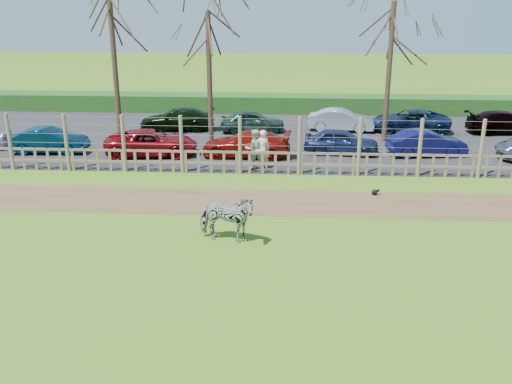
# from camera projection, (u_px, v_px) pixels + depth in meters

# --- Properties ---
(ground) EXTENTS (120.00, 120.00, 0.00)m
(ground) POSITION_uv_depth(u_px,v_px,m) (218.00, 254.00, 16.94)
(ground) COLOR #669B2D
(ground) RESTS_ON ground
(dirt_strip) EXTENTS (34.00, 2.80, 0.01)m
(dirt_strip) POSITION_uv_depth(u_px,v_px,m) (232.00, 202.00, 21.18)
(dirt_strip) COLOR brown
(dirt_strip) RESTS_ON ground
(asphalt) EXTENTS (44.00, 13.00, 0.04)m
(asphalt) POSITION_uv_depth(u_px,v_px,m) (251.00, 137.00, 30.60)
(asphalt) COLOR #232326
(asphalt) RESTS_ON ground
(hedge) EXTENTS (46.00, 2.00, 1.10)m
(hedge) POSITION_uv_depth(u_px,v_px,m) (258.00, 104.00, 37.02)
(hedge) COLOR #1E4716
(hedge) RESTS_ON ground
(fence) EXTENTS (30.16, 0.16, 2.50)m
(fence) POSITION_uv_depth(u_px,v_px,m) (240.00, 156.00, 24.22)
(fence) COLOR brown
(fence) RESTS_ON ground
(tree_left) EXTENTS (4.80, 4.80, 7.88)m
(tree_left) POSITION_uv_depth(u_px,v_px,m) (112.00, 31.00, 27.23)
(tree_left) COLOR #3D2B1E
(tree_left) RESTS_ON ground
(tree_mid) EXTENTS (4.80, 4.80, 6.83)m
(tree_mid) POSITION_uv_depth(u_px,v_px,m) (209.00, 46.00, 28.17)
(tree_mid) COLOR #3D2B1E
(tree_mid) RESTS_ON ground
(tree_right) EXTENTS (4.80, 4.80, 7.35)m
(tree_right) POSITION_uv_depth(u_px,v_px,m) (391.00, 38.00, 28.02)
(tree_right) COLOR #3D2B1E
(tree_right) RESTS_ON ground
(zebra) EXTENTS (1.98, 1.18, 1.57)m
(zebra) POSITION_uv_depth(u_px,v_px,m) (226.00, 218.00, 17.52)
(zebra) COLOR gray
(zebra) RESTS_ON ground
(visitor_a) EXTENTS (0.68, 0.49, 1.72)m
(visitor_a) POSITION_uv_depth(u_px,v_px,m) (263.00, 149.00, 24.82)
(visitor_a) COLOR beige
(visitor_a) RESTS_ON asphalt
(visitor_b) EXTENTS (0.98, 0.85, 1.72)m
(visitor_b) POSITION_uv_depth(u_px,v_px,m) (254.00, 149.00, 24.87)
(visitor_b) COLOR #B6D0BA
(visitor_b) RESTS_ON asphalt
(crow) EXTENTS (0.30, 0.23, 0.25)m
(crow) POSITION_uv_depth(u_px,v_px,m) (375.00, 192.00, 21.83)
(crow) COLOR black
(crow) RESTS_ON ground
(car_1) EXTENTS (3.71, 1.47, 1.20)m
(car_1) POSITION_uv_depth(u_px,v_px,m) (49.00, 140.00, 27.37)
(car_1) COLOR #052542
(car_1) RESTS_ON asphalt
(car_2) EXTENTS (4.50, 2.43, 1.20)m
(car_2) POSITION_uv_depth(u_px,v_px,m) (152.00, 143.00, 26.97)
(car_2) COLOR maroon
(car_2) RESTS_ON asphalt
(car_3) EXTENTS (4.21, 1.89, 1.20)m
(car_3) POSITION_uv_depth(u_px,v_px,m) (246.00, 144.00, 26.74)
(car_3) COLOR maroon
(car_3) RESTS_ON asphalt
(car_4) EXTENTS (3.66, 1.80, 1.20)m
(car_4) POSITION_uv_depth(u_px,v_px,m) (341.00, 141.00, 27.20)
(car_4) COLOR #1C244D
(car_4) RESTS_ON asphalt
(car_5) EXTENTS (3.78, 1.73, 1.20)m
(car_5) POSITION_uv_depth(u_px,v_px,m) (427.00, 143.00, 26.88)
(car_5) COLOR #10114F
(car_5) RESTS_ON asphalt
(car_9) EXTENTS (4.19, 1.81, 1.20)m
(car_9) POSITION_uv_depth(u_px,v_px,m) (177.00, 119.00, 31.99)
(car_9) COLOR black
(car_9) RESTS_ON asphalt
(car_10) EXTENTS (3.67, 1.83, 1.20)m
(car_10) POSITION_uv_depth(u_px,v_px,m) (252.00, 121.00, 31.45)
(car_10) COLOR #244133
(car_10) RESTS_ON asphalt
(car_11) EXTENTS (3.77, 1.69, 1.20)m
(car_11) POSITION_uv_depth(u_px,v_px,m) (341.00, 120.00, 31.79)
(car_11) COLOR #ABB6BB
(car_11) RESTS_ON asphalt
(car_12) EXTENTS (4.43, 2.25, 1.20)m
(car_12) POSITION_uv_depth(u_px,v_px,m) (410.00, 121.00, 31.58)
(car_12) COLOR #122040
(car_12) RESTS_ON asphalt
(car_13) EXTENTS (4.28, 2.08, 1.20)m
(car_13) POSITION_uv_depth(u_px,v_px,m) (505.00, 122.00, 31.23)
(car_13) COLOR black
(car_13) RESTS_ON asphalt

